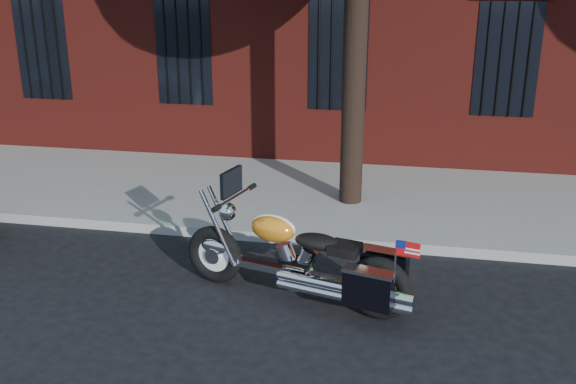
# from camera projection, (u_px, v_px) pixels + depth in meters

# --- Properties ---
(ground) EXTENTS (120.00, 120.00, 0.00)m
(ground) POSITION_uv_depth(u_px,v_px,m) (286.00, 287.00, 7.87)
(ground) COLOR black
(ground) RESTS_ON ground
(curb) EXTENTS (40.00, 0.16, 0.15)m
(curb) POSITION_uv_depth(u_px,v_px,m) (304.00, 239.00, 9.13)
(curb) COLOR gray
(curb) RESTS_ON ground
(sidewalk) EXTENTS (40.00, 3.60, 0.15)m
(sidewalk) POSITION_uv_depth(u_px,v_px,m) (323.00, 196.00, 10.88)
(sidewalk) COLOR gray
(sidewalk) RESTS_ON ground
(motorcycle) EXTENTS (2.82, 1.32, 1.50)m
(motorcycle) POSITION_uv_depth(u_px,v_px,m) (304.00, 263.00, 7.36)
(motorcycle) COLOR black
(motorcycle) RESTS_ON ground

